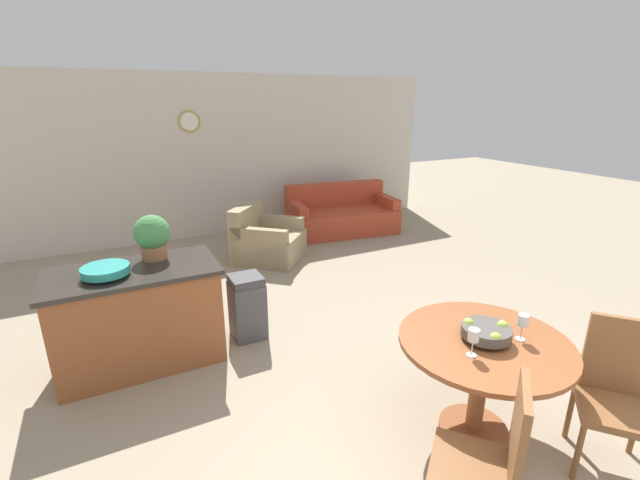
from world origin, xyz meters
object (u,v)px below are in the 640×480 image
(fruit_bowl, at_px, (486,332))
(teal_bowl, at_px, (105,270))
(wine_glass_right, at_px, (523,322))
(kitchen_island, at_px, (139,316))
(dining_chair_near_right, at_px, (616,390))
(couch, at_px, (341,216))
(wine_glass_left, at_px, (474,336))
(dining_chair_near_left, at_px, (490,458))
(potted_plant, at_px, (152,236))
(dining_table, at_px, (482,362))
(armchair, at_px, (266,241))
(trash_bin, at_px, (247,307))

(fruit_bowl, height_order, teal_bowl, teal_bowl)
(wine_glass_right, distance_m, kitchen_island, 3.10)
(teal_bowl, bearing_deg, dining_chair_near_right, -41.59)
(couch, bearing_deg, wine_glass_left, -103.28)
(dining_chair_near_left, height_order, kitchen_island, dining_chair_near_left)
(teal_bowl, xyz_separation_m, couch, (3.81, 2.79, -0.67))
(dining_chair_near_left, bearing_deg, potted_plant, 73.56)
(dining_table, distance_m, teal_bowl, 2.97)
(dining_chair_near_right, bearing_deg, wine_glass_right, -1.39)
(wine_glass_left, bearing_deg, dining_chair_near_right, -29.93)
(wine_glass_right, relative_size, couch, 0.09)
(dining_chair_near_right, bearing_deg, dining_table, 5.80)
(dining_chair_near_left, relative_size, dining_chair_near_right, 1.00)
(dining_chair_near_left, xyz_separation_m, wine_glass_left, (0.34, 0.49, 0.36))
(kitchen_island, height_order, couch, kitchen_island)
(armchair, bearing_deg, wine_glass_left, -139.64)
(wine_glass_right, relative_size, potted_plant, 0.46)
(armchair, bearing_deg, dining_table, -136.53)
(wine_glass_left, relative_size, wine_glass_right, 1.00)
(armchair, bearing_deg, trash_bin, -163.03)
(kitchen_island, bearing_deg, teal_bowl, -159.03)
(dining_chair_near_right, relative_size, kitchen_island, 0.70)
(wine_glass_right, bearing_deg, couch, 74.11)
(dining_chair_near_right, xyz_separation_m, wine_glass_left, (-0.80, 0.46, 0.36))
(potted_plant, height_order, armchair, potted_plant)
(dining_table, height_order, couch, couch)
(fruit_bowl, relative_size, trash_bin, 0.50)
(dining_chair_near_right, relative_size, teal_bowl, 2.64)
(fruit_bowl, relative_size, teal_bowl, 0.87)
(teal_bowl, distance_m, couch, 4.76)
(dining_chair_near_left, height_order, trash_bin, dining_chair_near_left)
(dining_chair_near_left, xyz_separation_m, armchair, (0.44, 4.57, -0.25))
(fruit_bowl, distance_m, teal_bowl, 2.95)
(wine_glass_left, height_order, wine_glass_right, same)
(dining_table, bearing_deg, dining_chair_near_right, -43.50)
(dining_chair_near_left, relative_size, armchair, 0.79)
(potted_plant, bearing_deg, dining_chair_near_left, -65.74)
(wine_glass_right, relative_size, armchair, 0.15)
(dining_table, relative_size, fruit_bowl, 3.51)
(armchair, bearing_deg, dining_chair_near_right, -129.41)
(couch, bearing_deg, dining_table, -101.29)
(fruit_bowl, bearing_deg, trash_bin, 117.42)
(dining_chair_near_left, distance_m, fruit_bowl, 0.85)
(dining_chair_near_right, height_order, teal_bowl, teal_bowl)
(dining_chair_near_left, bearing_deg, fruit_bowl, 5.69)
(kitchen_island, xyz_separation_m, teal_bowl, (-0.20, -0.08, 0.50))
(dining_table, height_order, fruit_bowl, fruit_bowl)
(dining_chair_near_left, bearing_deg, trash_bin, 59.84)
(fruit_bowl, bearing_deg, dining_chair_near_right, -43.46)
(trash_bin, height_order, armchair, armchair)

